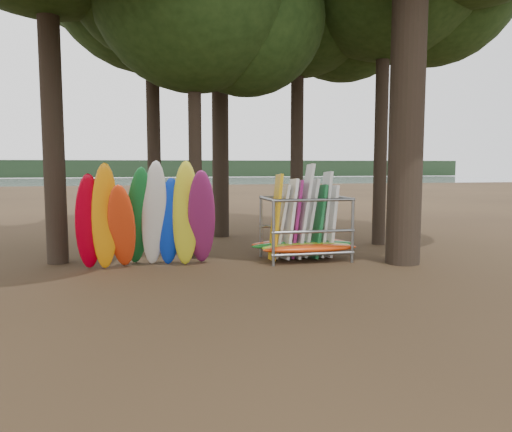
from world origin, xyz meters
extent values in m
plane|color=#47331E|center=(0.00, 0.00, 0.00)|extent=(120.00, 120.00, 0.00)
plane|color=gray|center=(0.00, 60.00, 0.00)|extent=(160.00, 160.00, 0.00)
cube|color=black|center=(0.00, 110.00, 2.00)|extent=(160.00, 4.00, 4.00)
cylinder|color=black|center=(-5.73, 3.01, 6.56)|extent=(0.60, 0.60, 13.13)
cylinder|color=black|center=(-2.85, 5.60, 5.63)|extent=(0.47, 0.47, 11.27)
cylinder|color=black|center=(-0.22, 7.42, 7.04)|extent=(0.66, 0.66, 14.08)
cylinder|color=black|center=(2.55, 6.16, 5.80)|extent=(0.49, 0.49, 11.60)
cylinder|color=black|center=(-1.70, 2.92, 4.71)|extent=(0.40, 0.40, 9.41)
cylinder|color=black|center=(5.01, 4.10, 6.12)|extent=(0.46, 0.46, 12.24)
cylinder|color=black|center=(4.06, 0.70, 7.21)|extent=(0.97, 0.97, 14.42)
ellipsoid|color=#BA0017|center=(-4.69, 1.54, 1.32)|extent=(0.86, 1.30, 2.74)
ellipsoid|color=orange|center=(-4.26, 1.38, 1.46)|extent=(0.85, 1.37, 3.02)
ellipsoid|color=#F03C14|center=(-3.84, 1.37, 1.18)|extent=(0.78, 1.86, 2.53)
ellipsoid|color=#166C2E|center=(-3.41, 1.68, 1.41)|extent=(0.92, 2.05, 2.97)
ellipsoid|color=silver|center=(-2.99, 1.52, 1.49)|extent=(0.83, 1.69, 3.11)
ellipsoid|color=#0B31BC|center=(-2.56, 1.66, 1.26)|extent=(0.76, 1.20, 2.62)
ellipsoid|color=yellow|center=(-2.13, 1.46, 1.48)|extent=(0.75, 1.24, 3.06)
ellipsoid|color=#832060|center=(-1.71, 1.36, 1.36)|extent=(0.97, 2.11, 2.90)
ellipsoid|color=red|center=(1.48, 1.39, 0.42)|extent=(2.89, 0.55, 0.24)
ellipsoid|color=#95B518|center=(1.48, 1.70, 0.42)|extent=(2.80, 0.55, 0.24)
ellipsoid|color=#1B7A25|center=(1.48, 2.08, 0.42)|extent=(3.24, 0.55, 0.24)
ellipsoid|color=red|center=(1.48, 2.41, 0.42)|extent=(3.09, 0.55, 0.24)
cube|color=#EAAA0C|center=(0.58, 1.97, 1.28)|extent=(0.38, 0.77, 2.60)
cube|color=silver|center=(0.80, 2.19, 1.13)|extent=(0.55, 0.74, 2.27)
cube|color=white|center=(1.03, 2.03, 1.22)|extent=(0.48, 0.79, 2.46)
cube|color=#8E1762|center=(1.25, 2.15, 1.19)|extent=(0.47, 0.74, 2.41)
cube|color=silver|center=(1.48, 2.02, 1.45)|extent=(0.59, 0.79, 2.90)
cube|color=silver|center=(1.71, 2.19, 1.22)|extent=(0.57, 0.78, 2.45)
cube|color=#186C33|center=(1.93, 1.98, 1.13)|extent=(0.46, 0.76, 2.28)
cube|color=white|center=(2.16, 2.12, 1.32)|extent=(0.44, 0.79, 2.67)
cube|color=white|center=(2.38, 2.04, 1.11)|extent=(0.37, 0.74, 2.25)
camera|label=1|loc=(-3.30, -12.29, 2.85)|focal=35.00mm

